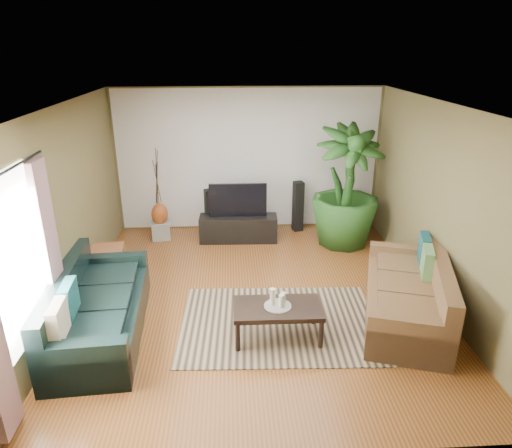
{
  "coord_description": "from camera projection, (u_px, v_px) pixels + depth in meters",
  "views": [
    {
      "loc": [
        -0.35,
        -5.73,
        3.4
      ],
      "look_at": [
        0.0,
        0.2,
        1.05
      ],
      "focal_mm": 32.0,
      "sensor_mm": 36.0,
      "label": 1
    }
  ],
  "objects": [
    {
      "name": "floor",
      "position": [
        257.0,
        296.0,
        6.59
      ],
      "size": [
        5.5,
        5.5,
        0.0
      ],
      "primitive_type": "plane",
      "color": "brown",
      "rests_on": "ground"
    },
    {
      "name": "ceiling",
      "position": [
        257.0,
        105.0,
        5.6
      ],
      "size": [
        5.5,
        5.5,
        0.0
      ],
      "primitive_type": "plane",
      "rotation": [
        3.14,
        0.0,
        0.0
      ],
      "color": "white",
      "rests_on": "ground"
    },
    {
      "name": "wall_back",
      "position": [
        248.0,
        160.0,
        8.65
      ],
      "size": [
        5.0,
        0.0,
        5.0
      ],
      "primitive_type": "plane",
      "rotation": [
        1.57,
        0.0,
        0.0
      ],
      "color": "brown",
      "rests_on": "ground"
    },
    {
      "name": "wall_front",
      "position": [
        278.0,
        327.0,
        3.54
      ],
      "size": [
        5.0,
        0.0,
        5.0
      ],
      "primitive_type": "plane",
      "rotation": [
        -1.57,
        0.0,
        0.0
      ],
      "color": "brown",
      "rests_on": "ground"
    },
    {
      "name": "wall_left",
      "position": [
        66.0,
        212.0,
        5.96
      ],
      "size": [
        0.0,
        5.5,
        5.5
      ],
      "primitive_type": "plane",
      "rotation": [
        1.57,
        0.0,
        1.57
      ],
      "color": "brown",
      "rests_on": "ground"
    },
    {
      "name": "wall_right",
      "position": [
        439.0,
        205.0,
        6.23
      ],
      "size": [
        0.0,
        5.5,
        5.5
      ],
      "primitive_type": "plane",
      "rotation": [
        1.57,
        0.0,
        -1.57
      ],
      "color": "brown",
      "rests_on": "ground"
    },
    {
      "name": "backwall_panel",
      "position": [
        248.0,
        160.0,
        8.64
      ],
      "size": [
        4.9,
        0.0,
        4.9
      ],
      "primitive_type": "plane",
      "rotation": [
        1.57,
        0.0,
        0.0
      ],
      "color": "white",
      "rests_on": "ground"
    },
    {
      "name": "window_pane",
      "position": [
        14.0,
        264.0,
        4.46
      ],
      "size": [
        0.0,
        1.8,
        1.8
      ],
      "primitive_type": "plane",
      "rotation": [
        1.57,
        0.0,
        1.57
      ],
      "color": "white",
      "rests_on": "ground"
    },
    {
      "name": "curtain_far",
      "position": [
        51.0,
        254.0,
        5.25
      ],
      "size": [
        0.08,
        0.35,
        2.2
      ],
      "primitive_type": "cube",
      "color": "gray",
      "rests_on": "ground"
    },
    {
      "name": "curtain_rod",
      "position": [
        0.0,
        174.0,
        4.13
      ],
      "size": [
        0.03,
        1.9,
        0.03
      ],
      "primitive_type": "cylinder",
      "rotation": [
        1.57,
        0.0,
        0.0
      ],
      "color": "black",
      "rests_on": "ground"
    },
    {
      "name": "sofa_left",
      "position": [
        100.0,
        304.0,
        5.61
      ],
      "size": [
        1.12,
        2.31,
        0.85
      ],
      "primitive_type": "cube",
      "rotation": [
        0.0,
        0.0,
        1.64
      ],
      "color": "black",
      "rests_on": "floor"
    },
    {
      "name": "sofa_right",
      "position": [
        406.0,
        289.0,
        5.95
      ],
      "size": [
        1.57,
        2.35,
        0.85
      ],
      "primitive_type": "cube",
      "rotation": [
        0.0,
        0.0,
        -1.87
      ],
      "color": "brown",
      "rests_on": "floor"
    },
    {
      "name": "area_rug",
      "position": [
        279.0,
        323.0,
        5.95
      ],
      "size": [
        2.63,
        1.91,
        0.01
      ],
      "primitive_type": "cube",
      "rotation": [
        0.0,
        0.0,
        -0.04
      ],
      "color": "#9E815D",
      "rests_on": "floor"
    },
    {
      "name": "coffee_table",
      "position": [
        277.0,
        322.0,
        5.61
      ],
      "size": [
        1.08,
        0.6,
        0.44
      ],
      "primitive_type": "cube",
      "rotation": [
        0.0,
        0.0,
        -0.01
      ],
      "color": "black",
      "rests_on": "floor"
    },
    {
      "name": "candle_tray",
      "position": [
        278.0,
        306.0,
        5.52
      ],
      "size": [
        0.33,
        0.33,
        0.01
      ],
      "primitive_type": "cylinder",
      "color": "gray",
      "rests_on": "coffee_table"
    },
    {
      "name": "candle_tall",
      "position": [
        273.0,
        297.0,
        5.5
      ],
      "size": [
        0.07,
        0.07,
        0.21
      ],
      "primitive_type": "cylinder",
      "color": "beige",
      "rests_on": "candle_tray"
    },
    {
      "name": "candle_mid",
      "position": [
        281.0,
        301.0,
        5.45
      ],
      "size": [
        0.07,
        0.07,
        0.17
      ],
      "primitive_type": "cylinder",
      "color": "beige",
      "rests_on": "candle_tray"
    },
    {
      "name": "candle_short",
      "position": [
        283.0,
        298.0,
        5.55
      ],
      "size": [
        0.07,
        0.07,
        0.14
      ],
      "primitive_type": "cylinder",
      "color": "beige",
      "rests_on": "candle_tray"
    },
    {
      "name": "tv_stand",
      "position": [
        238.0,
        228.0,
        8.41
      ],
      "size": [
        1.43,
        0.48,
        0.47
      ],
      "primitive_type": "cube",
      "rotation": [
        0.0,
        0.0,
        -0.04
      ],
      "color": "black",
      "rests_on": "floor"
    },
    {
      "name": "television",
      "position": [
        238.0,
        200.0,
        8.22
      ],
      "size": [
        1.04,
        0.06,
        0.61
      ],
      "primitive_type": "cube",
      "color": "black",
      "rests_on": "tv_stand"
    },
    {
      "name": "speaker_left",
      "position": [
        210.0,
        213.0,
        8.56
      ],
      "size": [
        0.2,
        0.22,
        0.9
      ],
      "primitive_type": "cube",
      "rotation": [
        0.0,
        0.0,
        0.27
      ],
      "color": "black",
      "rests_on": "floor"
    },
    {
      "name": "speaker_right",
      "position": [
        298.0,
        206.0,
        8.78
      ],
      "size": [
        0.21,
        0.23,
        0.98
      ],
      "primitive_type": "cube",
      "rotation": [
        0.0,
        0.0,
        0.19
      ],
      "color": "black",
      "rests_on": "floor"
    },
    {
      "name": "potted_plant",
      "position": [
        346.0,
        187.0,
        7.97
      ],
      "size": [
        1.42,
        1.42,
        2.14
      ],
      "primitive_type": "imported",
      "rotation": [
        0.0,
        0.0,
        0.2
      ],
      "color": "#1F4918",
      "rests_on": "floor"
    },
    {
      "name": "plant_pot",
      "position": [
        343.0,
        235.0,
        8.3
      ],
      "size": [
        0.4,
        0.4,
        0.31
      ],
      "primitive_type": "cylinder",
      "color": "black",
      "rests_on": "floor"
    },
    {
      "name": "pedestal",
      "position": [
        161.0,
        230.0,
        8.51
      ],
      "size": [
        0.37,
        0.37,
        0.33
      ],
      "primitive_type": "cube",
      "rotation": [
        0.0,
        0.0,
        0.14
      ],
      "color": "gray",
      "rests_on": "floor"
    },
    {
      "name": "vase",
      "position": [
        160.0,
        214.0,
        8.4
      ],
      "size": [
        0.3,
        0.3,
        0.42
      ],
      "primitive_type": "ellipsoid",
      "color": "#93431A",
      "rests_on": "pedestal"
    },
    {
      "name": "side_table",
      "position": [
        108.0,
        264.0,
        6.98
      ],
      "size": [
        0.53,
        0.53,
        0.52
      ],
      "primitive_type": "cube",
      "rotation": [
        0.0,
        0.0,
        0.09
      ],
      "color": "brown",
      "rests_on": "floor"
    }
  ]
}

